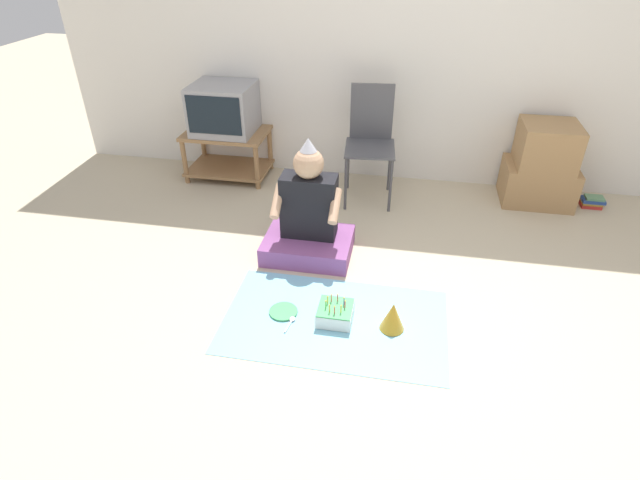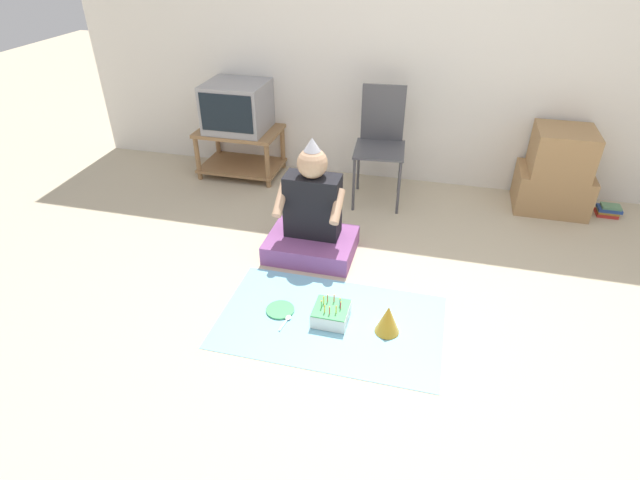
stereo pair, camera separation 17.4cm
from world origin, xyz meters
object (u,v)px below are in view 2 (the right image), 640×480
Objects in this scene: cardboard_box_stack at (556,173)px; paper_plate at (280,310)px; party_hat_blue at (388,319)px; person_seated at (312,220)px; tv at (237,107)px; folding_chair at (381,137)px; birthday_cake at (331,314)px; book_pile at (608,210)px.

cardboard_box_stack is 2.58m from paper_plate.
person_seated is at bearing 132.16° from party_hat_blue.
tv is 2.19m from paper_plate.
tv reaches higher than paper_plate.
folding_chair is 1.46m from cardboard_box_stack.
folding_chair is 4.51× the size of birthday_cake.
tv is at bearing 179.95° from cardboard_box_stack.
paper_plate is at bearing -140.93° from book_pile.
paper_plate is at bearing 178.10° from party_hat_blue.
folding_chair is 1.80m from party_hat_blue.
paper_plate is at bearing -91.51° from person_seated.
paper_plate is (-0.02, -0.70, -0.26)m from person_seated.
folding_chair reaches higher than book_pile.
tv is at bearing 173.43° from folding_chair.
person_seated is (-2.22, -1.12, 0.23)m from book_pile.
folding_chair is 5.11× the size of party_hat_blue.
tv is 1.57m from person_seated.
tv is 2.55× the size of birthday_cake.
book_pile is at bearing -0.42° from tv.
cardboard_box_stack is at bearing 5.98° from folding_chair.
paper_plate is at bearing -133.99° from cardboard_box_stack.
cardboard_box_stack is 3.72× the size of book_pile.
book_pile is 0.88× the size of birthday_cake.
tv is 0.78× the size of cardboard_box_stack.
tv reaches higher than party_hat_blue.
person_seated reaches higher than tv.
party_hat_blue is at bearing -47.84° from person_seated.
person_seated is 0.74m from paper_plate.
person_seated reaches higher than birthday_cake.
birthday_cake is (1.31, -1.85, -0.60)m from tv.
folding_chair reaches higher than cardboard_box_stack.
cardboard_box_stack is 2.18m from party_hat_blue.
cardboard_box_stack is at bearing 33.06° from person_seated.
cardboard_box_stack reaches higher than book_pile.
tv is 2.78m from cardboard_box_stack.
tv is 3.03× the size of paper_plate.
book_pile is at bearing -2.58° from cardboard_box_stack.
paper_plate is (-0.33, 0.01, -0.04)m from birthday_cake.
folding_chair is at bearing 78.52° from paper_plate.
folding_chair is at bearing 100.75° from party_hat_blue.
folding_chair is at bearing 89.39° from birthday_cake.
birthday_cake is (0.31, -0.70, -0.21)m from person_seated.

